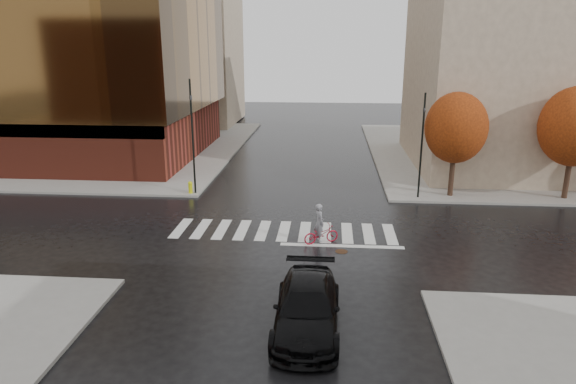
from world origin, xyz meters
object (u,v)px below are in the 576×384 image
Objects in this scene: sedan at (307,308)px; fire_hydrant at (190,187)px; traffic_light_ne at (422,140)px; cyclist at (320,230)px; traffic_light_nw at (192,130)px.

fire_hydrant is at bearing 118.35° from sedan.
cyclist is at bearing 34.24° from traffic_light_ne.
sedan is at bearing 153.32° from cyclist.
cyclist is 10.32m from traffic_light_ne.
traffic_light_ne is at bearing 68.16° from traffic_light_nw.
sedan is 0.84× the size of traffic_light_ne.
traffic_light_ne is (6.26, 15.71, 2.97)m from sedan.
traffic_light_ne is (14.20, 0.19, -0.50)m from traffic_light_nw.
fire_hydrant is (-8.22, 15.38, -0.21)m from sedan.
sedan is 17.78m from traffic_light_nw.
traffic_light_nw is at bearing 27.55° from fire_hydrant.
cyclist is at bearing 88.09° from sedan.
fire_hydrant is at bearing -17.15° from traffic_light_ne.
sedan is at bearing 4.51° from traffic_light_nw.
traffic_light_ne reaches higher than cyclist.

